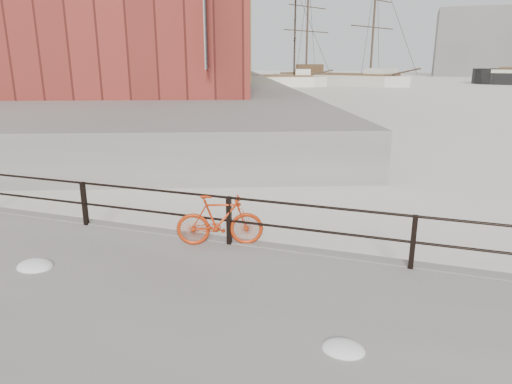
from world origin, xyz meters
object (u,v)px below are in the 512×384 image
Objects in this scene: schooner_left at (264,86)px; workboat_far at (186,96)px; bicycle at (220,220)px; schooner_mid at (336,84)px; workboat_near at (140,101)px.

schooner_left is 24.56m from workboat_far.
schooner_mid is at bearing 76.63° from bicycle.
schooner_mid is (-10.31, 76.70, -0.87)m from bicycle.
bicycle is 47.35m from workboat_far.
bicycle is 0.16× the size of workboat_far.
workboat_near is at bearing -81.23° from schooner_mid.
workboat_near is 8.00m from workboat_far.
schooner_left reaches higher than bicycle.
schooner_mid reaches higher than schooner_left.
workboat_near is (-2.97, -32.40, 0.00)m from schooner_left.
workboat_far is at bearing -83.09° from schooner_mid.
schooner_left is 1.69× the size of workboat_near.
bicycle is 41.22m from workboat_near.
workboat_near is at bearing -132.87° from workboat_far.
schooner_left reaches higher than workboat_far.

